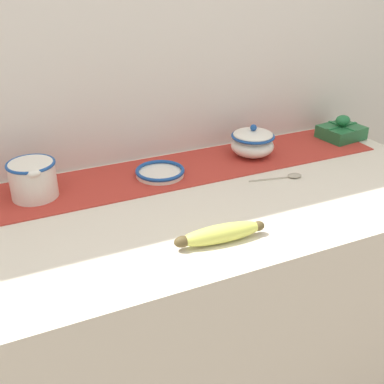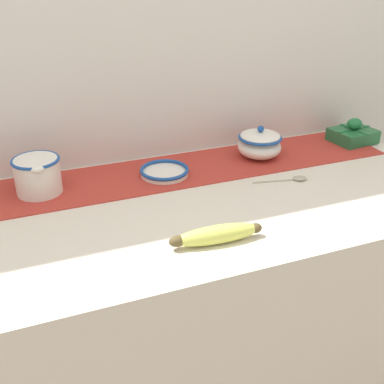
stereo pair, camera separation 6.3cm
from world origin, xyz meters
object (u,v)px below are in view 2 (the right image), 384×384
at_px(cream_pitcher, 38,174).
at_px(gift_box, 353,134).
at_px(sugar_bowl, 260,144).
at_px(small_dish, 164,171).
at_px(spoon, 297,179).
at_px(banana, 217,235).

height_order(cream_pitcher, gift_box, cream_pitcher).
bearing_deg(cream_pitcher, gift_box, 0.37).
height_order(cream_pitcher, sugar_bowl, sugar_bowl).
xyz_separation_m(small_dish, gift_box, (0.66, 0.02, 0.02)).
distance_m(spoon, gift_box, 0.38).
relative_size(spoon, gift_box, 1.06).
bearing_deg(sugar_bowl, banana, -129.10).
bearing_deg(small_dish, banana, -90.79).
bearing_deg(gift_box, small_dish, -177.99).
distance_m(banana, gift_box, 0.78).
bearing_deg(small_dish, spoon, -25.98).
height_order(small_dish, banana, banana).
relative_size(cream_pitcher, gift_box, 0.97).
height_order(small_dish, gift_box, gift_box).
relative_size(cream_pitcher, spoon, 0.91).
bearing_deg(small_dish, cream_pitcher, 177.15).
bearing_deg(spoon, sugar_bowl, 109.06).
relative_size(sugar_bowl, small_dish, 0.95).
bearing_deg(banana, small_dish, 89.21).
xyz_separation_m(banana, gift_box, (0.67, 0.40, 0.01)).
distance_m(sugar_bowl, small_dish, 0.31).
bearing_deg(sugar_bowl, small_dish, -177.03).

